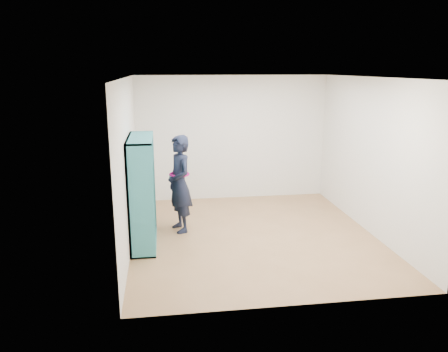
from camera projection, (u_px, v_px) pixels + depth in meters
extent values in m
plane|color=#956C43|center=(253.00, 235.00, 7.35)|extent=(4.50, 4.50, 0.00)
plane|color=white|center=(256.00, 77.00, 6.72)|extent=(4.50, 4.50, 0.00)
cube|color=white|center=(128.00, 164.00, 6.76)|extent=(0.02, 4.50, 2.60)
cube|color=white|center=(372.00, 156.00, 7.31)|extent=(0.02, 4.50, 2.60)
cube|color=white|center=(232.00, 138.00, 9.19)|extent=(4.00, 0.02, 2.60)
cube|color=white|center=(297.00, 201.00, 4.87)|extent=(4.00, 0.02, 2.60)
cube|color=teal|center=(141.00, 203.00, 6.25)|extent=(0.38, 0.03, 1.72)
cube|color=teal|center=(144.00, 181.00, 7.46)|extent=(0.38, 0.03, 1.72)
cube|color=teal|center=(145.00, 241.00, 7.06)|extent=(0.38, 1.29, 0.03)
cube|color=teal|center=(140.00, 138.00, 6.65)|extent=(0.38, 1.29, 0.03)
cube|color=teal|center=(131.00, 192.00, 6.83)|extent=(0.03, 1.29, 1.72)
cube|color=teal|center=(142.00, 195.00, 6.66)|extent=(0.35, 0.03, 1.67)
cube|color=teal|center=(143.00, 188.00, 7.05)|extent=(0.35, 0.03, 1.67)
cube|color=teal|center=(144.00, 216.00, 6.96)|extent=(0.35, 1.24, 0.03)
cube|color=teal|center=(142.00, 191.00, 6.86)|extent=(0.35, 1.24, 0.03)
cube|color=teal|center=(141.00, 165.00, 6.75)|extent=(0.35, 1.24, 0.03)
cube|color=beige|center=(145.00, 248.00, 6.65)|extent=(0.24, 0.15, 0.06)
cube|color=black|center=(144.00, 216.00, 6.46)|extent=(0.19, 0.17, 0.31)
cube|color=maroon|center=(143.00, 190.00, 6.37)|extent=(0.19, 0.17, 0.28)
cube|color=silver|center=(141.00, 169.00, 6.34)|extent=(0.24, 0.15, 0.06)
cube|color=navy|center=(146.00, 233.00, 6.96)|extent=(0.19, 0.17, 0.27)
cube|color=brown|center=(145.00, 208.00, 6.86)|extent=(0.19, 0.17, 0.28)
cube|color=#BFB28C|center=(144.00, 188.00, 6.84)|extent=(0.24, 0.15, 0.09)
cube|color=#26594C|center=(143.00, 158.00, 6.67)|extent=(0.19, 0.17, 0.24)
cube|color=beige|center=(147.00, 225.00, 7.36)|extent=(0.19, 0.17, 0.26)
cube|color=black|center=(146.00, 205.00, 7.33)|extent=(0.24, 0.15, 0.09)
cube|color=maroon|center=(145.00, 175.00, 7.15)|extent=(0.19, 0.17, 0.32)
cube|color=silver|center=(144.00, 152.00, 7.06)|extent=(0.19, 0.17, 0.26)
imported|color=black|center=(180.00, 184.00, 7.39)|extent=(0.57, 0.70, 1.66)
torus|color=#A80C69|center=(179.00, 174.00, 7.35)|extent=(0.43, 0.43, 0.04)
cube|color=silver|center=(170.00, 177.00, 7.37)|extent=(0.05, 0.07, 0.12)
cube|color=black|center=(170.00, 177.00, 7.37)|extent=(0.05, 0.07, 0.11)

